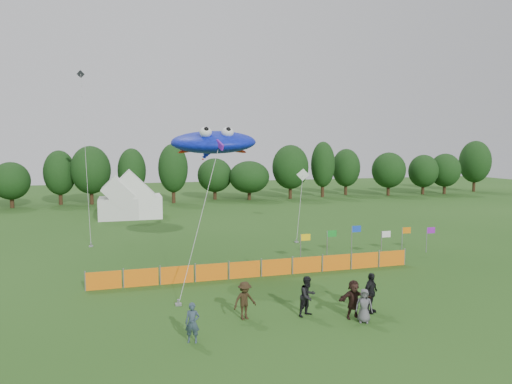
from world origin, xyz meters
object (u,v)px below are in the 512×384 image
object	(u,v)px
spectator_b	(308,296)
tent_right	(136,199)
stingray_kite	(213,143)
tent_left	(118,201)
barrier_fence	(261,268)
spectator_e	(364,306)
spectator_c	(245,301)
spectator_f	(354,299)
spectator_d	(371,293)
spectator_a	(192,323)

from	to	relation	value
spectator_b	tent_right	bearing A→B (deg)	78.81
spectator_b	stingray_kite	bearing A→B (deg)	79.01
tent_left	barrier_fence	bearing A→B (deg)	-71.53
spectator_e	spectator_c	bearing A→B (deg)	-173.97
tent_right	spectator_f	size ratio (longest dim) A/B	3.14
spectator_c	spectator_b	bearing A→B (deg)	-22.57
tent_left	spectator_d	world-z (taller)	tent_left
barrier_fence	spectator_f	xyz separation A→B (m)	(2.18, -7.56, 0.39)
spectator_c	spectator_e	distance (m)	5.35
spectator_a	spectator_f	distance (m)	7.46
spectator_b	spectator_c	bearing A→B (deg)	148.97
spectator_a	spectator_e	bearing A→B (deg)	20.11
spectator_a	spectator_e	xyz separation A→B (m)	(7.67, 0.00, -0.05)
barrier_fence	spectator_e	distance (m)	8.47
tent_right	spectator_f	xyz separation A→B (m)	(8.91, -33.31, -1.10)
tent_right	spectator_d	size ratio (longest dim) A/B	2.92
spectator_c	tent_right	bearing A→B (deg)	82.37
barrier_fence	spectator_a	world-z (taller)	spectator_a
spectator_f	tent_right	bearing A→B (deg)	103.64
spectator_b	spectator_f	distance (m)	2.08
spectator_a	spectator_f	world-z (taller)	spectator_f
spectator_d	stingray_kite	bearing A→B (deg)	84.49
barrier_fence	spectator_e	xyz separation A→B (m)	(2.41, -8.12, 0.26)
barrier_fence	stingray_kite	size ratio (longest dim) A/B	1.33
spectator_f	tent_left	bearing A→B (deg)	106.59
tent_left	spectator_a	xyz separation A→B (m)	(3.27, -33.67, -1.06)
spectator_c	stingray_kite	bearing A→B (deg)	72.16
barrier_fence	tent_right	bearing A→B (deg)	104.65
tent_left	spectator_d	distance (m)	34.78
tent_right	spectator_a	bearing A→B (deg)	-87.52
spectator_e	spectator_f	distance (m)	0.62
tent_right	spectator_b	size ratio (longest dim) A/B	2.98
spectator_b	spectator_d	size ratio (longest dim) A/B	0.98
tent_right	spectator_d	xyz separation A→B (m)	(10.03, -32.90, -1.03)
tent_right	spectator_d	bearing A→B (deg)	-73.05
tent_left	spectator_e	size ratio (longest dim) A/B	2.75
tent_left	spectator_c	distance (m)	32.42
spectator_b	spectator_f	size ratio (longest dim) A/B	1.05
tent_left	spectator_c	world-z (taller)	tent_left
barrier_fence	spectator_b	distance (m)	6.73
spectator_d	barrier_fence	bearing A→B (deg)	83.67
spectator_f	stingray_kite	world-z (taller)	stingray_kite
spectator_c	spectator_e	bearing A→B (deg)	-34.64
spectator_d	spectator_f	size ratio (longest dim) A/B	1.08
barrier_fence	spectator_a	size ratio (longest dim) A/B	12.24
tent_left	spectator_d	bearing A→B (deg)	-70.11
tent_right	spectator_f	bearing A→B (deg)	-75.03
spectator_b	spectator_d	world-z (taller)	spectator_d
barrier_fence	spectator_f	bearing A→B (deg)	-73.92
tent_left	barrier_fence	xyz separation A→B (m)	(8.53, -25.55, -1.37)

